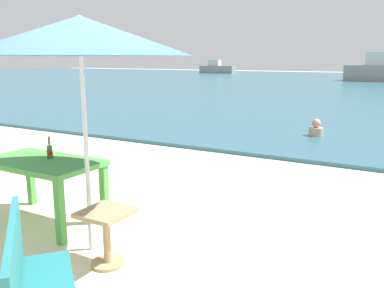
% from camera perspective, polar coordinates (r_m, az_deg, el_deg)
% --- Properties ---
extents(ground_plane, '(120.00, 120.00, 0.00)m').
position_cam_1_polar(ground_plane, '(3.97, -13.39, -17.45)').
color(ground_plane, beige).
extents(picnic_table_green, '(1.40, 0.80, 0.76)m').
position_cam_1_polar(picnic_table_green, '(5.13, -20.07, -3.27)').
color(picnic_table_green, '#4C9E47').
rests_on(picnic_table_green, ground_plane).
extents(beer_bottle_amber, '(0.07, 0.07, 0.26)m').
position_cam_1_polar(beer_bottle_amber, '(5.11, -19.09, -0.90)').
color(beer_bottle_amber, '#2D662D').
rests_on(beer_bottle_amber, picnic_table_green).
extents(patio_umbrella, '(2.10, 2.10, 2.30)m').
position_cam_1_polar(patio_umbrella, '(4.05, -15.22, 14.21)').
color(patio_umbrella, silver).
rests_on(patio_umbrella, ground_plane).
extents(side_table_wood, '(0.44, 0.44, 0.54)m').
position_cam_1_polar(side_table_wood, '(4.00, -11.75, -11.52)').
color(side_table_wood, tan).
rests_on(side_table_wood, ground_plane).
extents(bench_teal_center, '(1.15, 1.04, 0.95)m').
position_cam_1_polar(bench_teal_center, '(2.83, -21.12, -18.13)').
color(bench_teal_center, '#237275').
rests_on(bench_teal_center, ground_plane).
extents(swimmer_person, '(0.34, 0.34, 0.41)m').
position_cam_1_polar(swimmer_person, '(10.39, 16.78, 1.98)').
color(swimmer_person, tan).
rests_on(swimmer_person, sea_water).
extents(boat_cargo_ship, '(4.51, 1.23, 1.64)m').
position_cam_1_polar(boat_cargo_ship, '(52.55, 3.48, 10.40)').
color(boat_cargo_ship, gray).
rests_on(boat_cargo_ship, sea_water).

